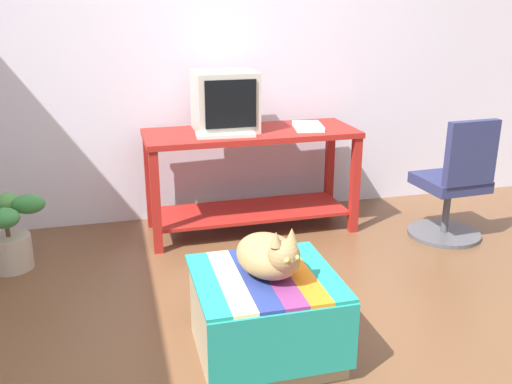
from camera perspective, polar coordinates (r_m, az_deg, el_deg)
name	(u,v)px	position (r m, az deg, el deg)	size (l,w,h in m)	color
ground_plane	(289,353)	(2.89, 3.29, -15.82)	(14.00, 14.00, 0.00)	brown
back_wall	(209,48)	(4.39, -4.76, 14.20)	(8.00, 0.10, 2.60)	silver
desk	(251,163)	(4.14, -0.51, 2.92)	(1.52, 0.59, 0.76)	maroon
tv_monitor	(225,102)	(4.06, -3.13, 9.02)	(0.43, 0.39, 0.42)	#BCB7A8
keyboard	(225,135)	(3.91, -3.12, 5.78)	(0.40, 0.15, 0.02)	beige
book	(308,126)	(4.16, 5.24, 6.57)	(0.20, 0.29, 0.03)	white
ottoman_with_blanket	(265,315)	(2.77, 0.92, -12.26)	(0.66, 0.65, 0.42)	tan
cat	(271,255)	(2.62, 1.47, -6.36)	(0.38, 0.44, 0.27)	#9E7A4C
potted_plant	(9,234)	(3.91, -23.49, -3.84)	(0.44, 0.35, 0.54)	#B7A893
office_chair	(454,188)	(4.24, 19.26, 0.41)	(0.52, 0.52, 0.89)	#4C4C51
pen	(311,127)	(4.20, 5.57, 6.51)	(0.01, 0.01, 0.14)	#B7B7BC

